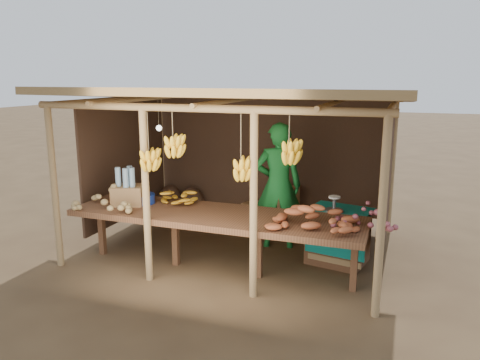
% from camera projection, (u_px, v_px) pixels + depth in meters
% --- Properties ---
extents(ground, '(60.00, 60.00, 0.00)m').
position_uv_depth(ground, '(240.00, 247.00, 7.17)').
color(ground, brown).
rests_on(ground, ground).
extents(stall_structure, '(4.70, 3.50, 2.43)m').
position_uv_depth(stall_structure, '(241.00, 122.00, 6.69)').
color(stall_structure, tan).
rests_on(stall_structure, ground).
extents(counter, '(3.90, 1.05, 0.80)m').
position_uv_depth(counter, '(216.00, 218.00, 6.13)').
color(counter, brown).
rests_on(counter, ground).
extents(potato_heap, '(1.01, 0.83, 0.36)m').
position_uv_depth(potato_heap, '(106.00, 196.00, 6.29)').
color(potato_heap, '#A48854').
rests_on(potato_heap, counter).
extents(sweet_potato_heap, '(1.13, 0.90, 0.36)m').
position_uv_depth(sweet_potato_heap, '(315.00, 213.00, 5.50)').
color(sweet_potato_heap, '#AF552D').
rests_on(sweet_potato_heap, counter).
extents(onion_heap, '(0.74, 0.47, 0.35)m').
position_uv_depth(onion_heap, '(366.00, 213.00, 5.52)').
color(onion_heap, '#A34F59').
rests_on(onion_heap, counter).
extents(banana_pile, '(0.57, 0.43, 0.34)m').
position_uv_depth(banana_pile, '(177.00, 192.00, 6.54)').
color(banana_pile, gold).
rests_on(banana_pile, counter).
extents(tomato_basin, '(0.37, 0.37, 0.19)m').
position_uv_depth(tomato_basin, '(142.00, 198.00, 6.60)').
color(tomato_basin, navy).
rests_on(tomato_basin, counter).
extents(bottle_box, '(0.51, 0.46, 0.54)m').
position_uv_depth(bottle_box, '(128.00, 190.00, 6.51)').
color(bottle_box, '#9D7346').
rests_on(bottle_box, counter).
extents(vendor, '(0.79, 0.62, 1.91)m').
position_uv_depth(vendor, '(278.00, 186.00, 7.01)').
color(vendor, '#19712B').
rests_on(vendor, ground).
extents(tarp_crate, '(0.95, 0.86, 0.99)m').
position_uv_depth(tarp_crate, '(338.00, 234.00, 6.51)').
color(tarp_crate, brown).
rests_on(tarp_crate, ground).
extents(carton_stack, '(1.01, 0.47, 0.70)m').
position_uv_depth(carton_stack, '(274.00, 208.00, 8.14)').
color(carton_stack, '#9D7346').
rests_on(carton_stack, ground).
extents(burlap_sacks, '(0.93, 0.49, 0.66)m').
position_uv_depth(burlap_sacks, '(181.00, 201.00, 8.74)').
color(burlap_sacks, '#4C3323').
rests_on(burlap_sacks, ground).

